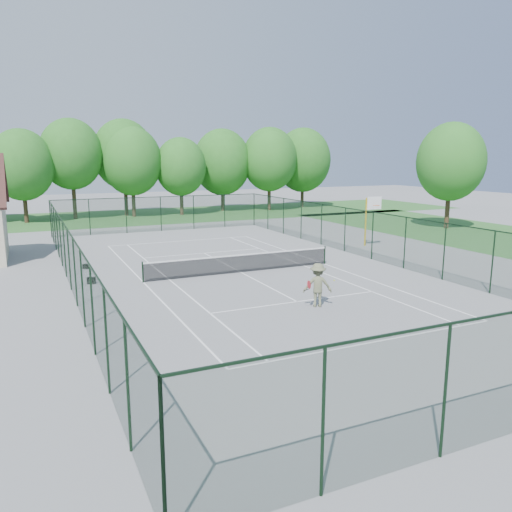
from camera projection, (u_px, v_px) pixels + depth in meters
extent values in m
plane|color=gray|center=(241.00, 272.00, 28.00)|extent=(140.00, 140.00, 0.00)
cube|color=#377130|center=(134.00, 217.00, 54.74)|extent=(80.00, 16.00, 0.01)
cube|color=#377130|center=(488.00, 235.00, 41.41)|extent=(14.00, 40.00, 0.01)
cube|color=white|center=(181.00, 241.00, 38.59)|extent=(10.97, 0.08, 0.01)
cube|color=white|center=(374.00, 342.00, 17.40)|extent=(10.97, 0.08, 0.01)
cube|color=white|center=(204.00, 253.00, 33.70)|extent=(8.23, 0.08, 0.01)
cube|color=white|center=(297.00, 302.00, 22.29)|extent=(8.23, 0.08, 0.01)
cube|color=white|center=(324.00, 264.00, 30.25)|extent=(0.08, 23.77, 0.01)
cube|color=white|center=(143.00, 282.00, 25.75)|extent=(0.08, 23.77, 0.01)
cube|color=white|center=(305.00, 266.00, 29.68)|extent=(0.08, 23.77, 0.01)
cube|color=white|center=(169.00, 280.00, 26.31)|extent=(0.08, 23.77, 0.01)
cube|color=white|center=(241.00, 272.00, 28.00)|extent=(0.08, 12.80, 0.01)
cylinder|color=black|center=(143.00, 272.00, 25.63)|extent=(0.08, 0.08, 1.10)
cylinder|color=black|center=(325.00, 255.00, 30.15)|extent=(0.08, 0.08, 1.10)
cube|color=black|center=(241.00, 264.00, 27.90)|extent=(11.00, 0.02, 0.96)
cube|color=white|center=(241.00, 255.00, 27.80)|extent=(11.00, 0.05, 0.07)
cube|color=#1A3622|center=(161.00, 214.00, 43.75)|extent=(18.00, 0.02, 3.00)
cube|color=#1A3622|center=(372.00, 236.00, 31.40)|extent=(0.02, 36.00, 3.00)
cube|color=#1A3622|center=(69.00, 260.00, 24.01)|extent=(0.02, 36.00, 3.00)
cube|color=black|center=(160.00, 197.00, 43.46)|extent=(18.00, 0.05, 0.05)
cube|color=black|center=(373.00, 212.00, 31.11)|extent=(0.05, 36.00, 0.05)
cube|color=black|center=(67.00, 229.00, 23.73)|extent=(0.05, 36.00, 0.05)
cylinder|color=#422E1E|center=(133.00, 197.00, 54.33)|extent=(0.40, 0.40, 4.20)
ellipsoid|color=#317E28|center=(132.00, 161.00, 53.58)|extent=(6.40, 6.40, 7.40)
cylinder|color=#422E1E|center=(269.00, 193.00, 61.10)|extent=(0.40, 0.40, 4.20)
ellipsoid|color=#317E28|center=(269.00, 161.00, 60.35)|extent=(6.40, 6.40, 7.40)
cylinder|color=gold|center=(366.00, 222.00, 36.22)|extent=(0.12, 0.12, 3.50)
cube|color=gold|center=(370.00, 200.00, 35.51)|extent=(0.08, 0.90, 0.08)
cube|color=white|center=(374.00, 203.00, 35.14)|extent=(1.20, 0.05, 0.90)
torus|color=#E54701|center=(376.00, 205.00, 34.96)|extent=(0.48, 0.48, 0.02)
cylinder|color=#422E1E|center=(448.00, 205.00, 45.22)|extent=(0.40, 0.40, 4.19)
ellipsoid|color=#317E28|center=(451.00, 162.00, 44.47)|extent=(5.99, 5.99, 6.99)
cube|color=black|center=(91.00, 280.00, 25.47)|extent=(0.47, 0.36, 0.33)
cube|color=black|center=(86.00, 266.00, 28.95)|extent=(0.40, 0.33, 0.27)
imported|color=#676B4C|center=(318.00, 285.00, 21.42)|extent=(1.41, 1.16, 1.90)
sphere|color=#C7D325|center=(334.00, 280.00, 22.23)|extent=(0.07, 0.07, 0.07)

